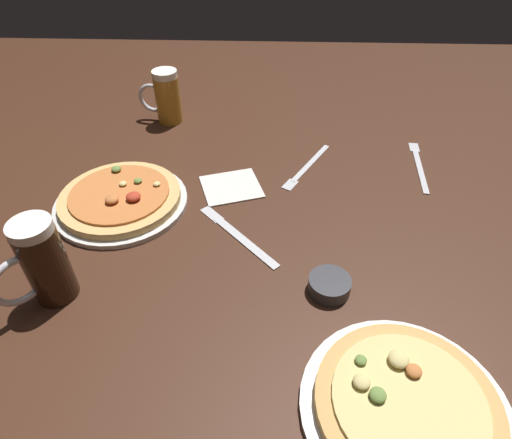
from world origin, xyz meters
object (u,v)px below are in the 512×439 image
Objects in this scene: pizza_plate_far at (121,199)px; napkin_folded at (231,186)px; pizza_plate_near at (406,406)px; knife_right at (237,235)px; beer_mug_dark at (42,263)px; beer_mug_amber at (166,97)px; ramekin_sauce at (329,285)px; fork_spare at (419,165)px; fork_left at (307,167)px.

napkin_folded is (0.24, 0.08, -0.01)m from pizza_plate_far.
knife_right is (-0.27, 0.37, -0.01)m from pizza_plate_near.
beer_mug_amber is at bearing 83.51° from beer_mug_dark.
beer_mug_amber is 0.40m from napkin_folded.
fork_spare is (0.27, 0.43, -0.01)m from ramekin_sauce.
beer_mug_amber reaches higher than fork_left.
knife_right is at bearing 28.46° from beer_mug_dark.
beer_mug_amber is 0.79× the size of knife_right.
pizza_plate_near is 0.45m from knife_right.
pizza_plate_near reaches higher than fork_spare.
pizza_plate_far is 1.95× the size of beer_mug_amber.
napkin_folded is at bearing 118.79° from pizza_plate_near.
ramekin_sauce reaches higher than napkin_folded.
ramekin_sauce is (-0.09, 0.22, -0.00)m from pizza_plate_near.
knife_right is (0.03, -0.17, -0.00)m from napkin_folded.
knife_right and fork_spare have the same top height.
fork_left and fork_spare have the same top height.
pizza_plate_near is at bearing -59.62° from beer_mug_amber.
napkin_folded is at bearing 49.65° from beer_mug_dark.
fork_left is at bearing 92.85° from ramekin_sauce.
napkin_folded reaches higher than knife_right.
ramekin_sauce is 0.36× the size of fork_left.
beer_mug_amber is at bearing 162.39° from fork_spare.
fork_left is at bearing -30.95° from beer_mug_amber.
beer_mug_amber is at bearing 85.83° from pizza_plate_far.
pizza_plate_far reaches higher than ramekin_sauce.
napkin_folded is at bearing -57.17° from beer_mug_amber.
ramekin_sauce is 0.33× the size of fork_spare.
beer_mug_dark is 0.37m from knife_right.
napkin_folded is at bearing 17.41° from pizza_plate_far.
fork_left is 0.90× the size of fork_spare.
napkin_folded is 0.49m from fork_spare.
napkin_folded reaches higher than fork_spare.
ramekin_sauce reaches higher than knife_right.
napkin_folded is at bearing -166.55° from fork_spare.
ramekin_sauce is at bearing 111.67° from pizza_plate_near.
pizza_plate_near is 1.42× the size of fork_left.
knife_right is at bearing -64.39° from beer_mug_amber.
beer_mug_dark reaches higher than pizza_plate_far.
fork_spare is at bearing 4.15° from fork_left.
beer_mug_amber is 0.73m from fork_spare.
pizza_plate_far is at bearing -158.51° from fork_left.
beer_mug_amber is at bearing 123.08° from ramekin_sauce.
beer_mug_dark reaches higher than fork_left.
napkin_folded reaches higher than fork_left.
beer_mug_dark is 0.90m from fork_spare.
fork_left is (0.40, -0.24, -0.07)m from beer_mug_amber.
beer_mug_dark is 0.87× the size of knife_right.
beer_mug_amber is 0.65× the size of fork_spare.
napkin_folded is 0.57× the size of fork_spare.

